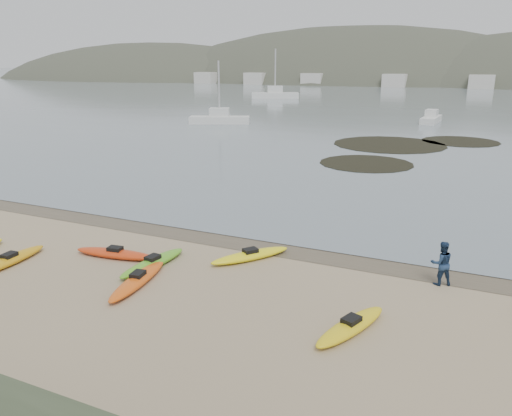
% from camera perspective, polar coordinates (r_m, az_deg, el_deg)
% --- Properties ---
extents(ground, '(600.00, 600.00, 0.00)m').
position_cam_1_polar(ground, '(22.04, 0.00, -3.75)').
color(ground, tan).
rests_on(ground, ground).
extents(wet_sand, '(60.00, 60.00, 0.00)m').
position_cam_1_polar(wet_sand, '(21.78, -0.33, -3.98)').
color(wet_sand, brown).
rests_on(wet_sand, ground).
extents(water, '(1200.00, 1200.00, 0.00)m').
position_cam_1_polar(water, '(319.03, 23.69, 13.66)').
color(water, slate).
rests_on(water, ground).
extents(kayaks, '(21.64, 7.67, 0.34)m').
position_cam_1_polar(kayaks, '(18.71, -9.36, -7.18)').
color(kayaks, '#FEEE15').
rests_on(kayaks, ground).
extents(person_east, '(0.97, 0.89, 1.60)m').
position_cam_1_polar(person_east, '(18.72, 20.44, -5.93)').
color(person_east, navy).
rests_on(person_east, ground).
extents(kelp_mats, '(14.98, 22.18, 0.04)m').
position_cam_1_polar(kelp_mats, '(48.03, 16.53, 6.64)').
color(kelp_mats, black).
rests_on(kelp_mats, water).
extents(moored_boats, '(95.32, 76.22, 1.41)m').
position_cam_1_polar(moored_boats, '(93.59, 21.82, 10.94)').
color(moored_boats, silver).
rests_on(moored_boats, ground).
extents(far_town, '(199.00, 5.00, 4.00)m').
position_cam_1_polar(far_town, '(163.94, 24.27, 13.00)').
color(far_town, beige).
rests_on(far_town, ground).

